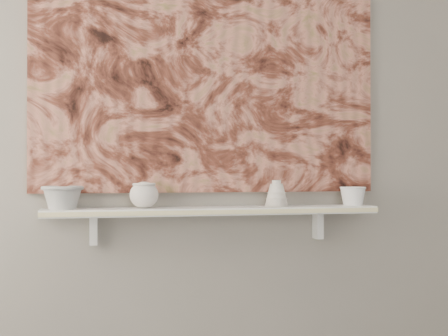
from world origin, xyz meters
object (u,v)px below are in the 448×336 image
object	(u,v)px
cup_cream	(144,195)
shelf	(214,211)
painting	(210,64)
bell_vessel	(276,193)
bowl_white	(353,196)
bowl_grey	(62,197)

from	to	relation	value
cup_cream	shelf	bearing A→B (deg)	0.00
painting	bell_vessel	bearing A→B (deg)	-16.37
cup_cream	bowl_white	distance (m)	0.92
bowl_grey	cup_cream	distance (m)	0.32
painting	bowl_grey	xyz separation A→B (m)	(-0.61, -0.08, -0.56)
bell_vessel	bowl_grey	bearing A→B (deg)	180.00
bowl_grey	bell_vessel	size ratio (longest dim) A/B	1.47
shelf	bell_vessel	world-z (taller)	bell_vessel
painting	bowl_grey	distance (m)	0.83
shelf	bowl_white	world-z (taller)	bowl_white
bowl_grey	bell_vessel	bearing A→B (deg)	0.00
bowl_grey	cup_cream	bearing A→B (deg)	0.00
bell_vessel	shelf	bearing A→B (deg)	180.00
cup_cream	bowl_grey	bearing A→B (deg)	180.00
bell_vessel	painting	bearing A→B (deg)	163.63
painting	cup_cream	world-z (taller)	painting
bowl_grey	bell_vessel	distance (m)	0.89
shelf	bell_vessel	bearing A→B (deg)	0.00
shelf	cup_cream	size ratio (longest dim) A/B	11.96
bell_vessel	bowl_white	distance (m)	0.35
shelf	bowl_grey	bearing A→B (deg)	180.00
cup_cream	bell_vessel	xyz separation A→B (m)	(0.57, 0.00, 0.00)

